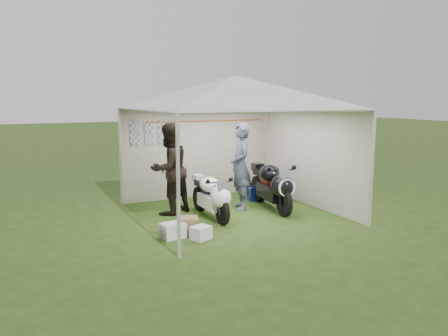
{
  "coord_description": "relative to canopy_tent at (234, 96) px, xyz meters",
  "views": [
    {
      "loc": [
        -4.25,
        -8.29,
        2.52
      ],
      "look_at": [
        -0.07,
        0.35,
        0.98
      ],
      "focal_mm": 35.0,
      "sensor_mm": 36.0,
      "label": 1
    }
  ],
  "objects": [
    {
      "name": "canopy_tent",
      "position": [
        0.0,
        0.0,
        0.0
      ],
      "size": [
        5.66,
        5.66,
        3.0
      ],
      "color": "silver",
      "rests_on": "ground"
    },
    {
      "name": "motorcycle_white",
      "position": [
        -0.56,
        -0.11,
        -2.08
      ],
      "size": [
        0.43,
        1.81,
        0.89
      ],
      "rotation": [
        0.0,
        0.0,
        -0.03
      ],
      "color": "black",
      "rests_on": "ground"
    },
    {
      "name": "crate_1",
      "position": [
        -1.4,
        -0.9,
        -2.42
      ],
      "size": [
        0.44,
        0.44,
        0.31
      ],
      "primitive_type": "cube",
      "rotation": [
        0.0,
        0.0,
        -0.32
      ],
      "color": "brown",
      "rests_on": "ground"
    },
    {
      "name": "motorcycle_black",
      "position": [
        0.98,
        -0.05,
        -1.99
      ],
      "size": [
        0.66,
        2.11,
        1.04
      ],
      "rotation": [
        0.0,
        0.0,
        -0.15
      ],
      "color": "black",
      "rests_on": "ground"
    },
    {
      "name": "equipment_box",
      "position": [
        1.6,
        1.07,
        -2.3
      ],
      "size": [
        0.65,
        0.57,
        0.55
      ],
      "primitive_type": "cube",
      "rotation": [
        0.0,
        0.0,
        -0.28
      ],
      "color": "black",
      "rests_on": "ground"
    },
    {
      "name": "ground",
      "position": [
        0.0,
        -0.03,
        -2.58
      ],
      "size": [
        80.0,
        80.0,
        0.0
      ],
      "primitive_type": "plane",
      "color": "#253E12",
      "rests_on": "ground"
    },
    {
      "name": "person_dark_jacket",
      "position": [
        -1.24,
        0.64,
        -1.57
      ],
      "size": [
        1.2,
        1.09,
        2.0
      ],
      "primitive_type": "imported",
      "rotation": [
        0.0,
        0.0,
        3.57
      ],
      "color": "black",
      "rests_on": "ground"
    },
    {
      "name": "paddock_stand",
      "position": [
        1.13,
        0.91,
        -2.41
      ],
      "size": [
        0.49,
        0.35,
        0.34
      ],
      "primitive_type": "cube",
      "rotation": [
        0.0,
        0.0,
        -0.15
      ],
      "color": "#1830AD",
      "rests_on": "ground"
    },
    {
      "name": "crate_2",
      "position": [
        -1.32,
        -1.31,
        -2.45
      ],
      "size": [
        0.41,
        0.38,
        0.24
      ],
      "primitive_type": "cube",
      "rotation": [
        0.0,
        0.0,
        0.4
      ],
      "color": "silver",
      "rests_on": "ground"
    },
    {
      "name": "crate_0",
      "position": [
        -1.75,
        -1.01,
        -2.44
      ],
      "size": [
        0.45,
        0.37,
        0.27
      ],
      "primitive_type": "cube",
      "rotation": [
        0.0,
        0.0,
        0.13
      ],
      "color": "silver",
      "rests_on": "ground"
    },
    {
      "name": "person_blue_jacket",
      "position": [
        0.36,
        0.34,
        -1.59
      ],
      "size": [
        0.61,
        0.8,
        1.97
      ],
      "primitive_type": "imported",
      "rotation": [
        0.0,
        0.0,
        -1.79
      ],
      "color": "#535775",
      "rests_on": "ground"
    }
  ]
}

